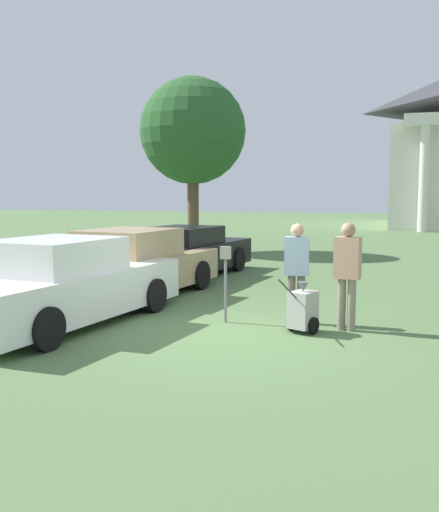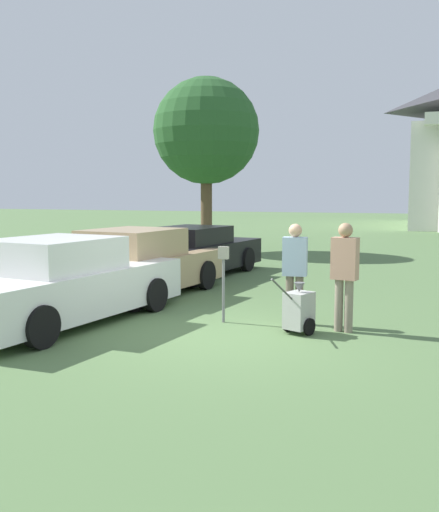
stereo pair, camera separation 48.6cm
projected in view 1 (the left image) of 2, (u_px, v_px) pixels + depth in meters
ground_plane at (224, 336)px, 9.20m from camera, size 120.00×120.00×0.00m
parked_car_white at (62, 285)px, 9.96m from camera, size 2.52×5.06×1.51m
parked_car_tan at (133, 266)px, 12.58m from camera, size 2.48×4.93×1.51m
parked_car_black at (185, 253)px, 15.65m from camera, size 2.43×5.40×1.38m
parking_meter at (226, 270)px, 10.06m from camera, size 0.18×0.09×1.36m
person_worker at (297, 266)px, 10.00m from camera, size 0.44×0.26×1.76m
person_supervisor at (347, 269)px, 9.44m from camera, size 0.45×0.29×1.81m
equipment_cart at (303, 309)px, 9.37m from camera, size 0.56×0.99×1.00m
shade_tree at (193, 132)px, 21.80m from camera, size 4.06×4.06×6.70m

